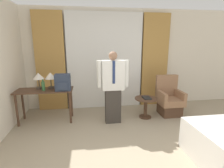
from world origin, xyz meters
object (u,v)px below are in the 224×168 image
object	(u,v)px
backpack	(63,82)
side_table	(146,104)
table_lamp_left	(38,77)
armchair	(169,101)
person	(113,86)
table_lamp_right	(50,77)
desk	(45,95)
book	(147,98)
bottle_near_edge	(43,86)

from	to	relation	value
backpack	side_table	distance (m)	2.01
backpack	table_lamp_left	bearing A→B (deg)	158.13
armchair	person	bearing A→B (deg)	-169.97
person	table_lamp_right	bearing A→B (deg)	164.57
desk	side_table	xyz separation A→B (m)	(2.35, -0.14, -0.30)
table_lamp_right	book	bearing A→B (deg)	-6.95
bottle_near_edge	person	distance (m)	1.54
person	book	distance (m)	0.92
backpack	side_table	world-z (taller)	backpack
side_table	book	xyz separation A→B (m)	(0.01, -0.02, 0.17)
table_lamp_right	book	world-z (taller)	table_lamp_right
armchair	book	xyz separation A→B (m)	(-0.66, -0.15, 0.16)
backpack	person	bearing A→B (deg)	-8.30
book	side_table	bearing A→B (deg)	114.97
table_lamp_left	person	size ratio (longest dim) A/B	0.23
table_lamp_left	book	xyz separation A→B (m)	(2.49, -0.27, -0.52)
person	desk	bearing A→B (deg)	169.69
armchair	side_table	bearing A→B (deg)	-169.10
desk	armchair	distance (m)	3.03
table_lamp_right	armchair	distance (m)	2.97
table_lamp_right	desk	bearing A→B (deg)	-140.74
armchair	side_table	xyz separation A→B (m)	(-0.67, -0.13, -0.02)
bottle_near_edge	backpack	xyz separation A→B (m)	(0.43, -0.04, 0.07)
bottle_near_edge	book	xyz separation A→B (m)	(2.36, -0.09, -0.36)
side_table	book	size ratio (longest dim) A/B	2.20
desk	person	size ratio (longest dim) A/B	0.77
table_lamp_right	backpack	bearing A→B (deg)	-37.11
table_lamp_left	table_lamp_right	size ratio (longest dim) A/B	1.00
side_table	table_lamp_right	bearing A→B (deg)	173.60
desk	book	xyz separation A→B (m)	(2.36, -0.16, -0.13)
side_table	desk	bearing A→B (deg)	176.55
desk	table_lamp_left	distance (m)	0.43
bottle_near_edge	person	xyz separation A→B (m)	(1.52, -0.20, 0.00)
table_lamp_right	person	world-z (taller)	person
table_lamp_right	armchair	xyz separation A→B (m)	(2.89, -0.12, -0.68)
armchair	bottle_near_edge	bearing A→B (deg)	-178.85
backpack	desk	bearing A→B (deg)	164.69
desk	backpack	xyz separation A→B (m)	(0.43, -0.12, 0.30)
desk	book	bearing A→B (deg)	-3.99
person	book	bearing A→B (deg)	7.67
person	table_lamp_left	bearing A→B (deg)	166.92
backpack	book	world-z (taller)	backpack
table_lamp_right	backpack	world-z (taller)	table_lamp_right
person	armchair	world-z (taller)	person
table_lamp_right	armchair	size ratio (longest dim) A/B	0.38
desk	armchair	xyz separation A→B (m)	(3.02, -0.01, -0.29)
bottle_near_edge	armchair	xyz separation A→B (m)	(3.02, 0.06, -0.51)
desk	side_table	size ratio (longest dim) A/B	2.31
table_lamp_left	side_table	world-z (taller)	table_lamp_left
table_lamp_left	person	distance (m)	1.71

